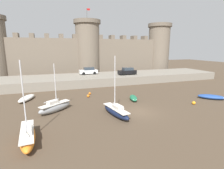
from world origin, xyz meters
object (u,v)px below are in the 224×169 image
at_px(mooring_buoy_near_shore, 194,103).
at_px(car_quay_east, 127,71).
at_px(mooring_buoy_off_centre, 90,93).
at_px(sailboat_midflat_left, 27,136).
at_px(rowboat_foreground_right, 27,98).
at_px(rowboat_midflat_centre, 211,97).
at_px(sailboat_foreground_left, 55,107).
at_px(mooring_buoy_mid_mud, 88,96).
at_px(sailboat_foreground_centre, 116,111).
at_px(car_quay_centre_east, 89,71).
at_px(rowboat_midflat_right, 133,98).

bearing_deg(mooring_buoy_near_shore, car_quay_east, 96.79).
relative_size(mooring_buoy_off_centre, car_quay_east, 0.10).
height_order(mooring_buoy_near_shore, mooring_buoy_off_centre, mooring_buoy_near_shore).
bearing_deg(sailboat_midflat_left, rowboat_foreground_right, 97.25).
relative_size(rowboat_midflat_centre, car_quay_east, 0.92).
distance_m(sailboat_midflat_left, rowboat_midflat_centre, 25.52).
distance_m(sailboat_midflat_left, sailboat_foreground_left, 7.11).
relative_size(sailboat_midflat_left, mooring_buoy_near_shore, 14.35).
height_order(sailboat_midflat_left, mooring_buoy_mid_mud, sailboat_midflat_left).
xyz_separation_m(sailboat_foreground_centre, rowboat_foreground_right, (-10.55, 9.94, -0.22)).
bearing_deg(car_quay_centre_east, rowboat_midflat_right, -78.56).
bearing_deg(sailboat_midflat_left, rowboat_midflat_right, 31.15).
bearing_deg(mooring_buoy_off_centre, rowboat_midflat_right, -42.85).
xyz_separation_m(sailboat_foreground_centre, mooring_buoy_off_centre, (-0.98, 10.23, -0.38)).
bearing_deg(rowboat_midflat_centre, sailboat_midflat_left, -169.11).
height_order(rowboat_foreground_right, car_quay_east, car_quay_east).
distance_m(rowboat_foreground_right, mooring_buoy_near_shore, 24.12).
distance_m(sailboat_foreground_left, car_quay_centre_east, 20.00).
bearing_deg(rowboat_midflat_centre, sailboat_foreground_centre, -174.03).
distance_m(mooring_buoy_near_shore, mooring_buoy_mid_mud, 15.53).
height_order(sailboat_midflat_left, mooring_buoy_off_centre, sailboat_midflat_left).
bearing_deg(mooring_buoy_mid_mud, mooring_buoy_off_centre, 70.35).
height_order(sailboat_foreground_left, car_quay_centre_east, sailboat_foreground_left).
distance_m(rowboat_midflat_right, car_quay_east, 14.44).
height_order(sailboat_midflat_left, car_quay_east, sailboat_midflat_left).
bearing_deg(mooring_buoy_off_centre, mooring_buoy_near_shore, -37.98).
xyz_separation_m(sailboat_foreground_left, mooring_buoy_near_shore, (18.22, -3.20, -0.40)).
relative_size(sailboat_foreground_left, mooring_buoy_off_centre, 14.77).
relative_size(sailboat_midflat_left, sailboat_foreground_centre, 0.99).
relative_size(rowboat_foreground_right, mooring_buoy_near_shore, 8.82).
distance_m(rowboat_foreground_right, mooring_buoy_off_centre, 9.58).
relative_size(sailboat_foreground_centre, mooring_buoy_off_centre, 17.16).
bearing_deg(car_quay_centre_east, mooring_buoy_off_centre, -100.56).
relative_size(rowboat_midflat_right, rowboat_midflat_centre, 0.83).
bearing_deg(mooring_buoy_near_shore, rowboat_foreground_right, 156.73).
relative_size(rowboat_midflat_centre, mooring_buoy_mid_mud, 8.56).
bearing_deg(car_quay_centre_east, sailboat_foreground_left, -113.12).
xyz_separation_m(rowboat_midflat_right, sailboat_foreground_left, (-11.24, -1.43, 0.30)).
height_order(rowboat_midflat_centre, car_quay_centre_east, car_quay_centre_east).
relative_size(sailboat_foreground_centre, sailboat_foreground_left, 1.16).
distance_m(mooring_buoy_off_centre, car_quay_east, 13.49).
bearing_deg(sailboat_midflat_left, mooring_buoy_mid_mud, 58.10).
xyz_separation_m(mooring_buoy_off_centre, car_quay_east, (10.43, 8.24, 2.28)).
bearing_deg(rowboat_midflat_centre, mooring_buoy_mid_mud, 158.36).
bearing_deg(sailboat_foreground_left, rowboat_midflat_centre, -4.80).
relative_size(sailboat_midflat_left, mooring_buoy_off_centre, 17.01).
height_order(rowboat_midflat_right, car_quay_east, car_quay_east).
bearing_deg(mooring_buoy_mid_mud, rowboat_foreground_right, 172.25).
height_order(rowboat_midflat_centre, mooring_buoy_near_shore, rowboat_midflat_centre).
distance_m(mooring_buoy_near_shore, mooring_buoy_off_centre, 15.96).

